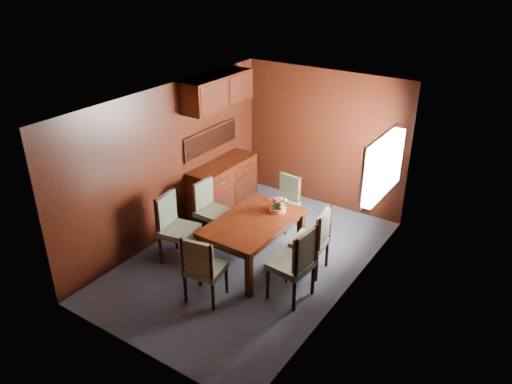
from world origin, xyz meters
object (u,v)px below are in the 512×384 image
Objects in this scene: sideboard at (223,187)px; dining_table at (253,226)px; chair_right_near at (297,260)px; chair_left_near at (174,224)px; chair_head at (202,266)px; flower_centerpiece at (278,204)px.

dining_table is (1.32, -1.04, 0.15)m from sideboard.
chair_left_near is at bearing 99.15° from chair_right_near.
chair_left_near is at bearing 139.72° from chair_head.
chair_left_near is (0.31, -1.58, 0.13)m from sideboard.
chair_left_near is 4.12× the size of flower_centerpiece.
dining_table is 1.15m from chair_left_near.
chair_right_near is at bearing -46.21° from flower_centerpiece.
flower_centerpiece is at bearing 69.38° from dining_table.
chair_left_near is 0.98× the size of chair_right_near.
sideboard is at bearing 141.93° from dining_table.
dining_table is at bearing 72.19° from chair_right_near.
chair_head is 3.86× the size of flower_centerpiece.
dining_table is at bearing -38.26° from sideboard.
dining_table is 1.44× the size of chair_left_near.
chair_left_near reaches higher than sideboard.
flower_centerpiece reaches higher than dining_table.
sideboard is 1.43× the size of chair_head.
flower_centerpiece is (-0.77, 0.81, 0.23)m from chair_right_near.
sideboard reaches higher than dining_table.
sideboard is 1.69m from dining_table.
dining_table is 1.41× the size of chair_right_near.
flower_centerpiece is (1.48, -0.62, 0.37)m from sideboard.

